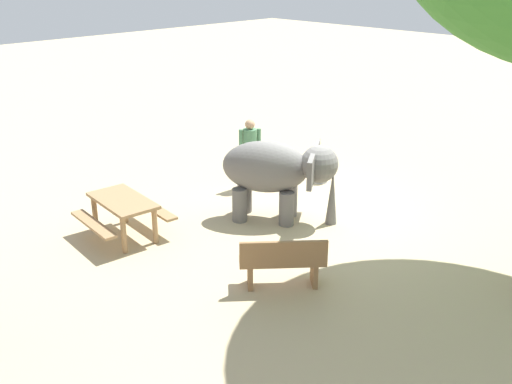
% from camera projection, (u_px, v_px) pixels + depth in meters
% --- Properties ---
extents(ground_plane, '(60.00, 60.00, 0.00)m').
position_uv_depth(ground_plane, '(314.00, 212.00, 12.45)').
color(ground_plane, tan).
extents(elephant, '(2.25, 2.08, 1.64)m').
position_uv_depth(elephant, '(277.00, 171.00, 11.76)').
color(elephant, slate).
rests_on(elephant, ground_plane).
extents(person_handler, '(0.33, 0.44, 1.62)m').
position_uv_depth(person_handler, '(250.00, 148.00, 13.48)').
color(person_handler, '#3F3833').
rests_on(person_handler, ground_plane).
extents(wooden_bench, '(1.23, 1.31, 0.88)m').
position_uv_depth(wooden_bench, '(283.00, 261.00, 9.47)').
color(wooden_bench, olive).
rests_on(wooden_bench, ground_plane).
extents(picnic_table_near, '(1.64, 1.62, 0.78)m').
position_uv_depth(picnic_table_near, '(123.00, 209.00, 11.16)').
color(picnic_table_near, '#9E7A51').
rests_on(picnic_table_near, ground_plane).
extents(feed_bucket, '(0.36, 0.36, 0.32)m').
position_uv_depth(feed_bucket, '(320.00, 175.00, 14.10)').
color(feed_bucket, gray).
rests_on(feed_bucket, ground_plane).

